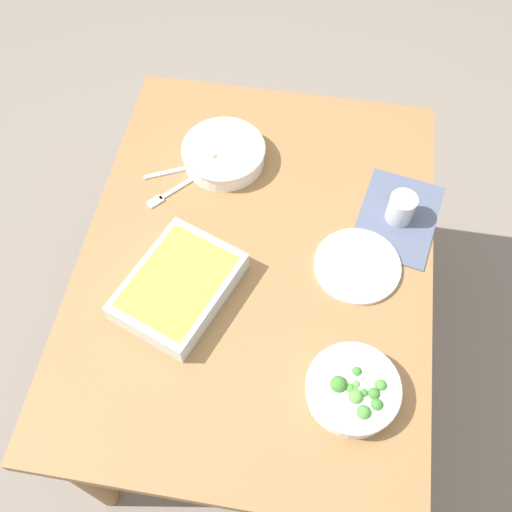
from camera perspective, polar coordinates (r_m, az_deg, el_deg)
name	(u,v)px	position (r m, az deg, el deg)	size (l,w,h in m)	color
ground_plane	(256,359)	(2.17, 0.00, -10.06)	(6.00, 6.00, 0.00)	slate
dining_table	(256,273)	(1.57, 0.00, -1.67)	(1.20, 0.90, 0.74)	olive
placemat	(398,217)	(1.60, 13.70, 3.71)	(0.28, 0.20, 0.00)	#4C5670
stew_bowl	(224,153)	(1.66, -3.17, 10.03)	(0.24, 0.24, 0.06)	white
broccoli_bowl	(353,390)	(1.34, 9.50, -12.78)	(0.21, 0.21, 0.07)	white
baking_dish	(179,286)	(1.43, -7.58, -2.91)	(0.36, 0.31, 0.06)	silver
drink_cup	(401,209)	(1.58, 13.97, 4.46)	(0.07, 0.07, 0.08)	#B2BCC6
side_plate	(357,266)	(1.50, 9.89, -0.94)	(0.22, 0.22, 0.01)	white
spoon_by_stew	(184,169)	(1.67, -7.10, 8.50)	(0.09, 0.17, 0.01)	silver
spoon_by_broccoli	(335,402)	(1.35, 7.75, -13.98)	(0.12, 0.15, 0.01)	silver
fork_on_table	(171,192)	(1.62, -8.30, 6.22)	(0.14, 0.13, 0.01)	silver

